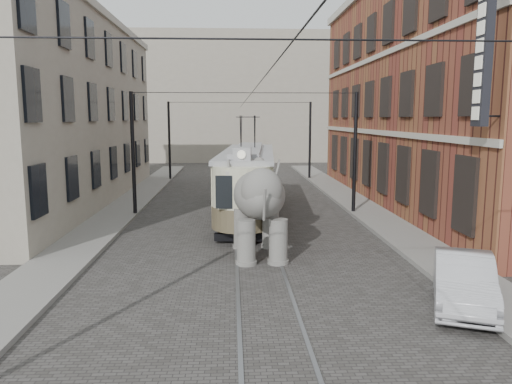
{
  "coord_description": "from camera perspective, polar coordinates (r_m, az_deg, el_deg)",
  "views": [
    {
      "loc": [
        -0.87,
        -17.89,
        4.73
      ],
      "look_at": [
        0.01,
        -0.35,
        2.1
      ],
      "focal_mm": 34.49,
      "sensor_mm": 36.0,
      "label": 1
    }
  ],
  "objects": [
    {
      "name": "sidewalk_right",
      "position": [
        19.72,
        17.7,
        -5.55
      ],
      "size": [
        2.0,
        60.0,
        0.15
      ],
      "primitive_type": "cube",
      "color": "slate",
      "rests_on": "ground"
    },
    {
      "name": "ground",
      "position": [
        18.53,
        -0.08,
        -6.27
      ],
      "size": [
        120.0,
        120.0,
        0.0
      ],
      "primitive_type": "plane",
      "color": "#42403D"
    },
    {
      "name": "stucco_building",
      "position": [
        29.68,
        -23.08,
        8.36
      ],
      "size": [
        7.0,
        24.0,
        10.0
      ],
      "primitive_type": "cube",
      "color": "gray",
      "rests_on": "ground"
    },
    {
      "name": "tram_rails",
      "position": [
        18.52,
        -0.08,
        -6.24
      ],
      "size": [
        1.54,
        80.0,
        0.02
      ],
      "primitive_type": null,
      "color": "slate",
      "rests_on": "ground"
    },
    {
      "name": "catenary",
      "position": [
        22.97,
        -1.18,
        4.19
      ],
      "size": [
        11.0,
        30.2,
        6.0
      ],
      "primitive_type": null,
      "color": "black",
      "rests_on": "ground"
    },
    {
      "name": "sidewalk_left",
      "position": [
        19.33,
        -19.82,
        -5.94
      ],
      "size": [
        2.0,
        60.0,
        0.15
      ],
      "primitive_type": "cube",
      "color": "slate",
      "rests_on": "ground"
    },
    {
      "name": "parked_car",
      "position": [
        13.74,
        22.94,
        -9.42
      ],
      "size": [
        2.78,
        4.22,
        1.31
      ],
      "primitive_type": "imported",
      "rotation": [
        0.0,
        0.0,
        -0.38
      ],
      "color": "#AFAFB4",
      "rests_on": "ground"
    },
    {
      "name": "elephant",
      "position": [
        16.94,
        0.37,
        -1.95
      ],
      "size": [
        3.19,
        5.52,
        3.3
      ],
      "primitive_type": null,
      "rotation": [
        0.0,
        0.0,
        0.04
      ],
      "color": "#63605B",
      "rests_on": "ground"
    },
    {
      "name": "tram",
      "position": [
        24.38,
        -0.94,
        3.09
      ],
      "size": [
        3.42,
        12.38,
        4.85
      ],
      "primitive_type": null,
      "rotation": [
        0.0,
        0.0,
        -0.07
      ],
      "color": "beige",
      "rests_on": "ground"
    },
    {
      "name": "brick_building",
      "position": [
        29.42,
        21.3,
        10.42
      ],
      "size": [
        8.0,
        26.0,
        12.0
      ],
      "primitive_type": "cube",
      "color": "brown",
      "rests_on": "ground"
    },
    {
      "name": "distant_block",
      "position": [
        57.94,
        -2.03,
        10.75
      ],
      "size": [
        28.0,
        10.0,
        14.0
      ],
      "primitive_type": "cube",
      "color": "gray",
      "rests_on": "ground"
    }
  ]
}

